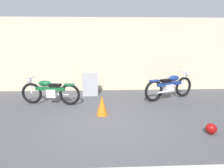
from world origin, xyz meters
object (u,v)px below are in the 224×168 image
at_px(helmet, 211,129).
at_px(motorcycle_green, 50,91).
at_px(traffic_cone, 102,106).
at_px(stone_marker, 90,84).
at_px(motorcycle_blue, 170,86).

height_order(helmet, motorcycle_green, motorcycle_green).
height_order(helmet, traffic_cone, traffic_cone).
distance_m(traffic_cone, motorcycle_green, 2.04).
relative_size(stone_marker, traffic_cone, 1.60).
bearing_deg(helmet, motorcycle_blue, 90.63).
bearing_deg(traffic_cone, motorcycle_green, 147.46).
bearing_deg(helmet, motorcycle_green, 150.00).
height_order(stone_marker, motorcycle_blue, motorcycle_blue).
xyz_separation_m(helmet, motorcycle_green, (-4.17, 2.41, 0.31)).
relative_size(helmet, motorcycle_green, 0.12).
xyz_separation_m(traffic_cone, motorcycle_blue, (2.43, 1.52, 0.19)).
xyz_separation_m(motorcycle_blue, motorcycle_green, (-4.14, -0.43, -0.03)).
height_order(stone_marker, traffic_cone, stone_marker).
bearing_deg(stone_marker, motorcycle_green, -141.66).
bearing_deg(stone_marker, traffic_cone, -77.84).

